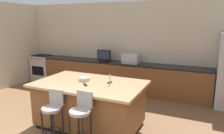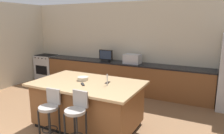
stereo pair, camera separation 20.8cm
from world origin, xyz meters
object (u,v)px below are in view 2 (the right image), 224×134
(kitchen_island, at_px, (88,104))
(fruit_bowl, at_px, (83,79))
(cell_phone, at_px, (108,83))
(tv_remote, at_px, (83,84))
(tv_monitor, at_px, (106,56))
(range_oven, at_px, (47,67))
(bar_stool_left, at_px, (50,111))
(bar_stool_right, at_px, (77,116))
(microwave, at_px, (132,59))

(kitchen_island, distance_m, fruit_bowl, 0.52)
(cell_phone, distance_m, tv_remote, 0.49)
(fruit_bowl, distance_m, tv_remote, 0.32)
(tv_monitor, bearing_deg, tv_remote, -71.16)
(tv_remote, bearing_deg, range_oven, 97.30)
(bar_stool_left, bearing_deg, bar_stool_right, -4.17)
(range_oven, distance_m, tv_monitor, 2.58)
(range_oven, relative_size, fruit_bowl, 4.12)
(microwave, xyz_separation_m, fruit_bowl, (-0.19, -2.28, -0.07))
(tv_remote, bearing_deg, bar_stool_left, -161.46)
(bar_stool_right, distance_m, cell_phone, 1.01)
(tv_monitor, bearing_deg, bar_stool_left, -79.79)
(tv_monitor, height_order, bar_stool_left, tv_monitor)
(bar_stool_left, distance_m, cell_phone, 1.20)
(bar_stool_left, bearing_deg, cell_phone, 52.84)
(kitchen_island, relative_size, tv_remote, 12.63)
(cell_phone, height_order, tv_remote, tv_remote)
(range_oven, bearing_deg, microwave, 0.02)
(range_oven, xyz_separation_m, fruit_bowl, (3.18, -2.28, 0.50))
(bar_stool_left, relative_size, fruit_bowl, 4.23)
(microwave, height_order, tv_remote, microwave)
(tv_remote, bearing_deg, fruit_bowl, 78.14)
(tv_monitor, bearing_deg, bar_stool_right, -69.79)
(kitchen_island, relative_size, tv_monitor, 4.82)
(microwave, height_order, tv_monitor, tv_monitor)
(bar_stool_right, height_order, cell_phone, bar_stool_right)
(tv_monitor, distance_m, bar_stool_right, 3.35)
(bar_stool_left, bearing_deg, tv_monitor, 98.19)
(microwave, xyz_separation_m, tv_remote, (-0.02, -2.54, -0.10))
(kitchen_island, xyz_separation_m, fruit_bowl, (-0.17, 0.09, 0.49))
(tv_monitor, height_order, tv_remote, tv_monitor)
(kitchen_island, height_order, tv_remote, tv_remote)
(kitchen_island, height_order, bar_stool_right, bar_stool_right)
(kitchen_island, xyz_separation_m, microwave, (0.03, 2.37, 0.56))
(microwave, bearing_deg, cell_phone, -81.15)
(tv_monitor, height_order, cell_phone, tv_monitor)
(microwave, height_order, cell_phone, microwave)
(microwave, relative_size, tv_remote, 2.82)
(kitchen_island, height_order, bar_stool_left, bar_stool_left)
(microwave, xyz_separation_m, bar_stool_right, (0.28, -3.17, -0.43))
(bar_stool_right, height_order, tv_remote, bar_stool_right)
(kitchen_island, relative_size, cell_phone, 14.32)
(cell_phone, bearing_deg, microwave, 89.63)
(kitchen_island, xyz_separation_m, cell_phone, (0.37, 0.15, 0.46))
(microwave, bearing_deg, tv_remote, -90.40)
(fruit_bowl, distance_m, cell_phone, 0.54)
(cell_phone, relative_size, tv_remote, 0.88)
(bar_stool_right, relative_size, tv_remote, 5.91)
(microwave, height_order, bar_stool_left, microwave)
(kitchen_island, relative_size, bar_stool_right, 2.14)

